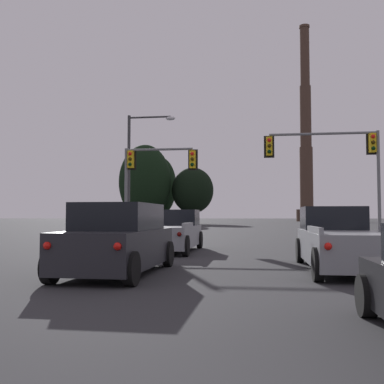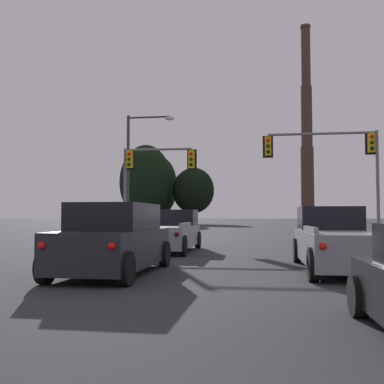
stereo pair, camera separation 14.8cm
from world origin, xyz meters
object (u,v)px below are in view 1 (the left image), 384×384
Objects in this scene: pickup_truck_right_lane_second at (341,241)px; suv_left_lane_second at (119,240)px; pickup_truck_left_lane_front at (172,233)px; traffic_light_overhead_left at (150,170)px; street_lamp at (136,162)px; smokestack at (306,144)px; traffic_light_overhead_right at (339,157)px.

suv_left_lane_second is (-6.01, -1.78, 0.09)m from pickup_truck_right_lane_second.
traffic_light_overhead_left reaches higher than pickup_truck_left_lane_front.
street_lamp is 108.43m from smokestack.
pickup_truck_left_lane_front is 8.52m from pickup_truck_right_lane_second.
smokestack is at bearing 80.70° from pickup_truck_left_lane_front.
traffic_light_overhead_left reaches higher than pickup_truck_right_lane_second.
suv_left_lane_second reaches higher than pickup_truck_left_lane_front.
pickup_truck_right_lane_second is 0.10× the size of smokestack.
pickup_truck_left_lane_front is 7.83m from suv_left_lane_second.
street_lamp is (-4.22, 9.69, 4.31)m from pickup_truck_left_lane_front.
smokestack is at bearing 82.23° from suv_left_lane_second.
smokestack is (18.87, 114.16, 21.90)m from pickup_truck_left_lane_front.
traffic_light_overhead_left is at bearing 175.14° from traffic_light_overhead_right.
traffic_light_overhead_right reaches higher than traffic_light_overhead_left.
pickup_truck_right_lane_second is at bearing -96.11° from smokestack.
traffic_light_overhead_right is 110.20m from smokestack.
suv_left_lane_second is 16.50m from traffic_light_overhead_right.
street_lamp is (-1.57, 2.82, 0.84)m from traffic_light_overhead_left.
smokestack reaches higher than traffic_light_overhead_left.
smokestack is at bearing 77.53° from street_lamp.
traffic_light_overhead_right is (8.22, 13.78, 3.86)m from suv_left_lane_second.
pickup_truck_right_lane_second is 122.86m from smokestack.
smokestack is (21.52, 107.29, 18.43)m from traffic_light_overhead_left.
street_lamp is (-10.22, 15.74, 4.31)m from pickup_truck_right_lane_second.
suv_left_lane_second is 0.60× the size of street_lamp.
street_lamp is at bearing -102.47° from smokestack.
suv_left_lane_second is 125.35m from smokestack.
suv_left_lane_second is at bearing -90.03° from pickup_truck_left_lane_front.
traffic_light_overhead_right is 1.12× the size of traffic_light_overhead_left.
pickup_truck_left_lane_front is at bearing -66.46° from street_lamp.
pickup_truck_right_lane_second is 12.82m from traffic_light_overhead_right.
traffic_light_overhead_left is at bearing 124.20° from pickup_truck_right_lane_second.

